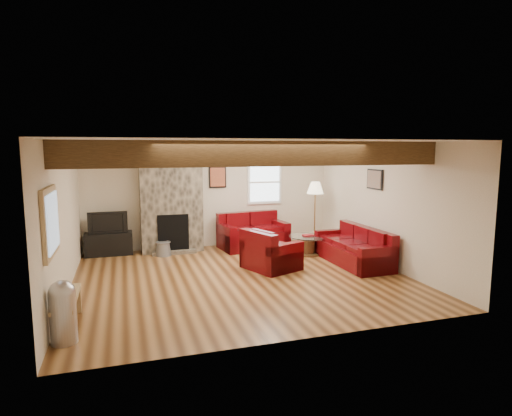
{
  "coord_description": "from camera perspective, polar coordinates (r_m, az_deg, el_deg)",
  "views": [
    {
      "loc": [
        -2.05,
        -7.46,
        2.39
      ],
      "look_at": [
        0.4,
        0.4,
        1.24
      ],
      "focal_mm": 30.0,
      "sensor_mm": 36.0,
      "label": 1
    }
  ],
  "objects": [
    {
      "name": "coffee_table",
      "position": [
        9.8,
        6.96,
        -4.93
      ],
      "size": [
        0.87,
        0.87,
        0.46
      ],
      "color": "#442B15",
      "rests_on": "floor"
    },
    {
      "name": "pine_bench",
      "position": [
        6.39,
        -23.84,
        -12.62
      ],
      "size": [
        0.27,
        1.15,
        0.43
      ],
      "primitive_type": null,
      "color": "#A58257",
      "rests_on": "floor"
    },
    {
      "name": "ceiling_dome",
      "position": [
        8.86,
        2.12,
        8.28
      ],
      "size": [
        0.4,
        0.4,
        0.18
      ],
      "primitive_type": null,
      "color": "white",
      "rests_on": "room"
    },
    {
      "name": "tv_cabinet",
      "position": [
        10.22,
        -19.02,
        -4.53
      ],
      "size": [
        1.03,
        0.41,
        0.51
      ],
      "primitive_type": "cube",
      "color": "black",
      "rests_on": "floor"
    },
    {
      "name": "artwork_right",
      "position": [
        9.26,
        15.51,
        3.71
      ],
      "size": [
        0.06,
        0.55,
        0.42
      ],
      "primitive_type": null,
      "color": "black",
      "rests_on": "room"
    },
    {
      "name": "pedal_bin",
      "position": [
        5.89,
        -24.35,
        -12.5
      ],
      "size": [
        0.38,
        0.38,
        0.8
      ],
      "primitive_type": null,
      "rotation": [
        0.0,
        0.0,
        -0.2
      ],
      "color": "#AFB0B5",
      "rests_on": "floor"
    },
    {
      "name": "hatch_window",
      "position": [
        6.1,
        -25.7,
        -1.68
      ],
      "size": [
        0.08,
        1.0,
        0.9
      ],
      "primitive_type": null,
      "color": "#A58257",
      "rests_on": "room"
    },
    {
      "name": "floor_lamp",
      "position": [
        10.44,
        7.9,
        2.22
      ],
      "size": [
        0.41,
        0.41,
        1.59
      ],
      "color": "tan",
      "rests_on": "floor"
    },
    {
      "name": "loveseat",
      "position": [
        10.32,
        -0.35,
        -3.05
      ],
      "size": [
        1.69,
        1.12,
        0.84
      ],
      "primitive_type": null,
      "rotation": [
        0.0,
        0.0,
        0.14
      ],
      "color": "#410408",
      "rests_on": "floor"
    },
    {
      "name": "chimney_breast",
      "position": [
        10.07,
        -11.24,
        1.13
      ],
      "size": [
        1.4,
        0.67,
        2.5
      ],
      "color": "#332E27",
      "rests_on": "floor"
    },
    {
      "name": "artwork_back",
      "position": [
        10.43,
        -5.13,
        4.13
      ],
      "size": [
        0.42,
        0.06,
        0.52
      ],
      "primitive_type": null,
      "color": "black",
      "rests_on": "room"
    },
    {
      "name": "back_window",
      "position": [
        10.75,
        1.15,
        3.47
      ],
      "size": [
        0.9,
        0.08,
        1.1
      ],
      "primitive_type": null,
      "color": "white",
      "rests_on": "room"
    },
    {
      "name": "armchair_red",
      "position": [
        8.56,
        2.05,
        -5.52
      ],
      "size": [
        1.16,
        1.23,
        0.79
      ],
      "primitive_type": null,
      "rotation": [
        0.0,
        0.0,
        1.95
      ],
      "color": "#410408",
      "rests_on": "floor"
    },
    {
      "name": "room",
      "position": [
        7.82,
        -1.95,
        -0.43
      ],
      "size": [
        8.0,
        8.0,
        8.0
      ],
      "color": "#5B3518",
      "rests_on": "ground"
    },
    {
      "name": "sofa_three",
      "position": [
        9.17,
        12.81,
        -4.92
      ],
      "size": [
        0.86,
        1.98,
        0.76
      ],
      "primitive_type": null,
      "rotation": [
        0.0,
        0.0,
        -1.55
      ],
      "color": "#410408",
      "rests_on": "floor"
    },
    {
      "name": "television",
      "position": [
        10.13,
        -19.15,
        -1.77
      ],
      "size": [
        0.84,
        0.11,
        0.49
      ],
      "primitive_type": "imported",
      "color": "black",
      "rests_on": "tv_cabinet"
    },
    {
      "name": "coal_bucket",
      "position": [
        9.85,
        -12.25,
        -5.29
      ],
      "size": [
        0.35,
        0.35,
        0.33
      ],
      "primitive_type": null,
      "color": "gray",
      "rests_on": "floor"
    },
    {
      "name": "oak_beam",
      "position": [
        6.54,
        0.94,
        7.27
      ],
      "size": [
        6.0,
        0.36,
        0.38
      ],
      "primitive_type": "cube",
      "color": "black",
      "rests_on": "room"
    }
  ]
}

